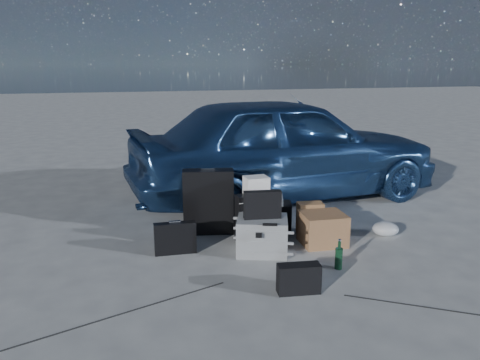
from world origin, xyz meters
name	(u,v)px	position (x,y,z in m)	size (l,w,h in m)	color
ground	(283,264)	(0.00, 0.00, 0.00)	(60.00, 60.00, 0.00)	#BBBCB6
car	(285,147)	(0.87, 2.13, 0.74)	(1.74, 4.34, 1.48)	#335D95
pelican_case	(262,235)	(-0.10, 0.32, 0.18)	(0.50, 0.41, 0.36)	#95989A
laptop_bag	(262,205)	(-0.10, 0.33, 0.50)	(0.37, 0.09, 0.28)	black
briefcase	(175,238)	(-0.95, 0.55, 0.16)	(0.42, 0.09, 0.33)	black
suitcase_left	(208,202)	(-0.49, 1.05, 0.36)	(0.56, 0.20, 0.73)	black
suitcase_right	(256,217)	(-0.05, 0.67, 0.26)	(0.43, 0.16, 0.52)	black
white_carton	(256,186)	(-0.06, 0.66, 0.62)	(0.24, 0.20, 0.20)	white
duffel_bag	(263,216)	(0.14, 0.98, 0.16)	(0.64, 0.27, 0.32)	black
flat_box_white	(265,200)	(0.16, 0.97, 0.35)	(0.40, 0.30, 0.07)	white
flat_box_black	(266,194)	(0.17, 0.98, 0.42)	(0.29, 0.20, 0.06)	black
kraft_bag	(310,219)	(0.58, 0.66, 0.18)	(0.28, 0.17, 0.37)	#A77E49
cardboard_box	(323,229)	(0.59, 0.36, 0.17)	(0.45, 0.39, 0.34)	#9C6644
plastic_bag	(385,229)	(1.38, 0.38, 0.08)	(0.29, 0.24, 0.16)	silver
messenger_bag	(299,279)	(-0.10, -0.58, 0.13)	(0.36, 0.13, 0.25)	black
green_bottle	(339,255)	(0.45, -0.26, 0.14)	(0.07, 0.07, 0.28)	#0F321C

